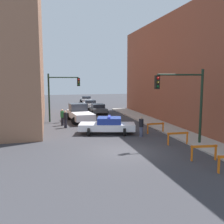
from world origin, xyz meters
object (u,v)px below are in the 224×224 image
(traffic_light_far, at_px, (59,90))
(pedestrian_crossing, at_px, (65,119))
(traffic_light_near, at_px, (187,95))
(barrier_mid, at_px, (204,150))
(parked_car_near, at_px, (98,109))
(pedestrian_corner, at_px, (62,117))
(pedestrian_sidewalk, at_px, (141,126))
(parked_car_mid, at_px, (90,104))
(police_car, at_px, (108,125))
(parked_car_far, at_px, (86,99))
(barrier_corner, at_px, (156,126))
(barrier_back, at_px, (178,136))
(white_truck, at_px, (80,113))

(traffic_light_far, relative_size, pedestrian_crossing, 3.13)
(traffic_light_near, xyz_separation_m, barrier_mid, (-0.74, -3.26, -2.91))
(parked_car_near, xyz_separation_m, barrier_mid, (2.02, -20.78, -0.06))
(pedestrian_corner, height_order, pedestrian_sidewalk, same)
(parked_car_near, height_order, parked_car_mid, same)
(police_car, height_order, barrier_mid, police_car)
(parked_car_far, bearing_deg, barrier_mid, -85.15)
(traffic_light_far, height_order, barrier_mid, traffic_light_far)
(traffic_light_far, xyz_separation_m, parked_car_near, (5.27, 5.23, -2.72))
(pedestrian_crossing, bearing_deg, pedestrian_sidewalk, -74.51)
(traffic_light_near, height_order, pedestrian_sidewalk, traffic_light_near)
(traffic_light_far, xyz_separation_m, pedestrian_sidewalk, (5.97, -9.10, -2.54))
(pedestrian_crossing, height_order, barrier_mid, pedestrian_crossing)
(barrier_corner, bearing_deg, traffic_light_near, -84.32)
(parked_car_near, bearing_deg, pedestrian_sidewalk, -86.83)
(barrier_mid, bearing_deg, traffic_light_near, 77.21)
(traffic_light_near, xyz_separation_m, pedestrian_corner, (-7.91, 9.78, -2.67))
(parked_car_mid, relative_size, pedestrian_corner, 2.64)
(barrier_mid, bearing_deg, parked_car_far, 91.99)
(traffic_light_near, height_order, pedestrian_corner, traffic_light_near)
(pedestrian_corner, xyz_separation_m, pedestrian_sidewalk, (5.86, -6.58, 0.00))
(traffic_light_near, distance_m, traffic_light_far, 14.68)
(traffic_light_far, distance_m, pedestrian_corner, 3.57)
(parked_car_near, bearing_deg, barrier_mid, -84.07)
(parked_car_near, height_order, pedestrian_corner, pedestrian_corner)
(parked_car_mid, relative_size, barrier_back, 2.74)
(parked_car_mid, distance_m, barrier_back, 23.78)
(traffic_light_near, bearing_deg, barrier_back, 150.53)
(parked_car_mid, bearing_deg, barrier_back, -81.74)
(pedestrian_sidewalk, xyz_separation_m, barrier_mid, (1.32, -6.45, -0.24))
(pedestrian_crossing, distance_m, pedestrian_sidewalk, 7.70)
(parked_car_mid, xyz_separation_m, pedestrian_crossing, (-4.97, -15.47, 0.19))
(traffic_light_near, relative_size, white_truck, 0.93)
(pedestrian_sidewalk, height_order, barrier_mid, pedestrian_sidewalk)
(police_car, distance_m, parked_car_mid, 18.99)
(parked_car_mid, relative_size, barrier_mid, 2.75)
(parked_car_far, height_order, pedestrian_crossing, pedestrian_crossing)
(pedestrian_crossing, relative_size, pedestrian_corner, 1.00)
(traffic_light_near, bearing_deg, pedestrian_crossing, 132.36)
(white_truck, bearing_deg, barrier_back, -70.09)
(pedestrian_crossing, bearing_deg, barrier_corner, -62.48)
(police_car, distance_m, barrier_corner, 4.11)
(parked_car_near, relative_size, pedestrian_crossing, 2.60)
(traffic_light_near, bearing_deg, barrier_corner, 95.68)
(pedestrian_sidewalk, distance_m, barrier_corner, 1.89)
(pedestrian_corner, bearing_deg, white_truck, 119.12)
(pedestrian_corner, distance_m, pedestrian_sidewalk, 8.81)
(pedestrian_crossing, bearing_deg, white_truck, 30.59)
(police_car, relative_size, barrier_corner, 3.14)
(parked_car_mid, distance_m, parked_car_far, 9.05)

